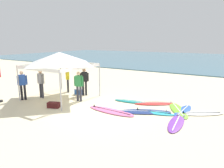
# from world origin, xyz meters

# --- Properties ---
(ground_plane) EXTENTS (80.00, 80.00, 0.00)m
(ground_plane) POSITION_xyz_m (0.00, 0.00, 0.00)
(ground_plane) COLOR beige
(sea) EXTENTS (80.00, 36.00, 0.10)m
(sea) POSITION_xyz_m (0.00, 31.15, 0.05)
(sea) COLOR teal
(sea) RESTS_ON ground
(canopy_tent) EXTENTS (3.40, 3.40, 2.75)m
(canopy_tent) POSITION_xyz_m (-3.10, 0.42, 2.39)
(canopy_tent) COLOR #B7B7BC
(canopy_tent) RESTS_ON ground
(surfboard_blue) EXTENTS (0.69, 2.08, 0.19)m
(surfboard_blue) POSITION_xyz_m (3.64, 1.84, 0.04)
(surfboard_blue) COLOR blue
(surfboard_blue) RESTS_ON ground
(surfboard_teal) EXTENTS (1.96, 0.81, 0.19)m
(surfboard_teal) POSITION_xyz_m (0.78, 1.91, 0.04)
(surfboard_teal) COLOR #19847F
(surfboard_teal) RESTS_ON ground
(surfboard_navy) EXTENTS (2.61, 1.86, 0.19)m
(surfboard_navy) POSITION_xyz_m (2.06, 0.72, 0.04)
(surfboard_navy) COLOR navy
(surfboard_navy) RESTS_ON ground
(surfboard_red) EXTENTS (2.15, 1.67, 0.19)m
(surfboard_red) POSITION_xyz_m (2.05, 2.25, 0.04)
(surfboard_red) COLOR red
(surfboard_red) RESTS_ON ground
(surfboard_purple) EXTENTS (0.76, 2.18, 0.19)m
(surfboard_purple) POSITION_xyz_m (3.74, 0.17, 0.04)
(surfboard_purple) COLOR purple
(surfboard_purple) RESTS_ON ground
(surfboard_pink) EXTENTS (2.59, 0.81, 0.19)m
(surfboard_pink) POSITION_xyz_m (0.64, -0.02, 0.04)
(surfboard_pink) COLOR pink
(surfboard_pink) RESTS_ON ground
(surfboard_white) EXTENTS (2.10, 1.71, 0.19)m
(surfboard_white) POSITION_xyz_m (4.46, 1.92, 0.04)
(surfboard_white) COLOR white
(surfboard_white) RESTS_ON ground
(surfboard_cyan) EXTENTS (1.97, 0.82, 0.19)m
(surfboard_cyan) POSITION_xyz_m (2.48, 0.88, 0.04)
(surfboard_cyan) COLOR #23B2CC
(surfboard_cyan) RESTS_ON ground
(surfboard_lime) EXTENTS (1.68, 2.35, 0.19)m
(surfboard_lime) POSITION_xyz_m (3.42, 1.82, 0.04)
(surfboard_lime) COLOR #7AD12D
(surfboard_lime) RESTS_ON ground
(person_yellow) EXTENTS (0.40, 0.44, 1.71)m
(person_yellow) POSITION_xyz_m (-3.82, 1.75, 0.99)
(person_yellow) COLOR #2D2D33
(person_yellow) RESTS_ON ground
(person_black) EXTENTS (0.45, 0.39, 1.71)m
(person_black) POSITION_xyz_m (-2.38, 1.71, 0.99)
(person_black) COLOR black
(person_black) RESTS_ON ground
(person_blue) EXTENTS (0.39, 0.46, 1.71)m
(person_blue) POSITION_xyz_m (-4.76, -0.96, 0.99)
(person_blue) COLOR black
(person_blue) RESTS_ON ground
(person_green) EXTENTS (0.53, 0.32, 1.71)m
(person_green) POSITION_xyz_m (-1.80, 0.51, 0.99)
(person_green) COLOR #383842
(person_green) RESTS_ON ground
(person_grey) EXTENTS (0.55, 0.23, 1.71)m
(person_grey) POSITION_xyz_m (-4.21, -0.11, 0.99)
(person_grey) COLOR #383842
(person_grey) RESTS_ON ground
(gear_bag_near_tent) EXTENTS (0.67, 0.51, 0.28)m
(gear_bag_near_tent) POSITION_xyz_m (-2.19, -1.05, 0.14)
(gear_bag_near_tent) COLOR #4C1919
(gear_bag_near_tent) RESTS_ON ground
(cooler_box) EXTENTS (0.50, 0.36, 0.39)m
(cooler_box) POSITION_xyz_m (-2.82, 1.67, 0.20)
(cooler_box) COLOR #2D60B7
(cooler_box) RESTS_ON ground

